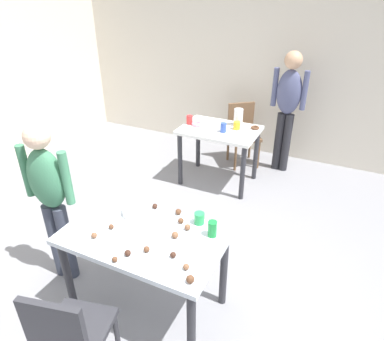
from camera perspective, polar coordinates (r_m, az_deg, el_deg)
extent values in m
plane|color=gray|center=(3.14, -3.05, -20.18)|extent=(6.40, 6.40, 0.00)
cube|color=beige|center=(5.21, 14.18, 16.11)|extent=(6.40, 0.10, 2.60)
cube|color=silver|center=(2.59, -7.95, -10.67)|extent=(1.17, 0.71, 0.04)
cylinder|color=#2D2D33|center=(2.95, -19.70, -16.28)|extent=(0.06, 0.06, 0.71)
cylinder|color=#2D2D33|center=(2.50, -0.12, -24.76)|extent=(0.06, 0.06, 0.71)
cylinder|color=#2D2D33|center=(3.27, -12.57, -10.07)|extent=(0.06, 0.06, 0.71)
cylinder|color=#2D2D33|center=(2.86, 5.24, -16.03)|extent=(0.06, 0.06, 0.71)
cube|color=white|center=(4.36, 4.56, 6.63)|extent=(0.96, 0.68, 0.04)
cylinder|color=#2D2D33|center=(4.44, -1.99, 1.82)|extent=(0.06, 0.06, 0.71)
cylinder|color=#2D2D33|center=(4.16, 8.32, -0.45)|extent=(0.06, 0.06, 0.71)
cylinder|color=#2D2D33|center=(4.89, 1.01, 4.48)|extent=(0.06, 0.06, 0.71)
cylinder|color=#2D2D33|center=(4.64, 10.47, 2.57)|extent=(0.06, 0.06, 0.71)
cube|color=#2D2D33|center=(2.51, -18.37, -23.61)|extent=(0.48, 0.48, 0.04)
cube|color=#2D2D33|center=(2.25, -21.71, -23.27)|extent=(0.38, 0.13, 0.42)
cylinder|color=#2D2D33|center=(2.84, -19.09, -22.93)|extent=(0.04, 0.04, 0.41)
cylinder|color=#2D2D33|center=(2.72, -12.27, -24.87)|extent=(0.04, 0.04, 0.41)
cube|color=brown|center=(4.98, 8.55, 5.53)|extent=(0.56, 0.56, 0.04)
cube|color=brown|center=(5.05, 8.04, 8.72)|extent=(0.32, 0.27, 0.42)
cylinder|color=brown|center=(4.99, 10.87, 2.52)|extent=(0.04, 0.04, 0.41)
cylinder|color=brown|center=(4.87, 7.16, 2.17)|extent=(0.04, 0.04, 0.41)
cylinder|color=brown|center=(5.27, 9.49, 4.13)|extent=(0.04, 0.04, 0.41)
cylinder|color=brown|center=(5.16, 5.96, 3.83)|extent=(0.04, 0.04, 0.41)
cylinder|color=#383D4C|center=(3.31, -21.49, -10.66)|extent=(0.11, 0.11, 0.74)
cylinder|color=#383D4C|center=(3.25, -19.94, -11.16)|extent=(0.11, 0.11, 0.74)
ellipsoid|color=#3D7A56|center=(2.94, -22.82, -1.29)|extent=(0.34, 0.24, 0.53)
sphere|color=beige|center=(2.79, -24.22, 5.18)|extent=(0.20, 0.20, 0.20)
cylinder|color=#3D7A56|center=(3.04, -25.71, -0.05)|extent=(0.08, 0.08, 0.45)
cylinder|color=#3D7A56|center=(2.81, -19.99, -1.23)|extent=(0.08, 0.08, 0.45)
cylinder|color=#28282D|center=(4.94, 15.26, 4.39)|extent=(0.11, 0.11, 0.82)
cylinder|color=#28282D|center=(4.96, 14.03, 4.65)|extent=(0.11, 0.11, 0.82)
ellipsoid|color=#4C5175|center=(4.72, 15.71, 12.30)|extent=(0.33, 0.21, 0.58)
sphere|color=tan|center=(4.63, 16.38, 17.06)|extent=(0.22, 0.22, 0.22)
cylinder|color=#4C5175|center=(4.68, 18.08, 12.37)|extent=(0.07, 0.07, 0.49)
cylinder|color=#4C5175|center=(4.75, 13.50, 13.22)|extent=(0.07, 0.07, 0.49)
cylinder|color=white|center=(2.77, -9.43, -6.54)|extent=(0.19, 0.19, 0.06)
cylinder|color=#198438|center=(2.51, 3.38, -9.57)|extent=(0.07, 0.07, 0.12)
cube|color=silver|center=(2.54, -6.18, -10.89)|extent=(0.17, 0.02, 0.01)
cylinder|color=green|center=(2.63, 1.22, -7.87)|extent=(0.08, 0.08, 0.09)
sphere|color=brown|center=(2.61, -15.82, -10.23)|extent=(0.04, 0.04, 0.04)
sphere|color=#3D2319|center=(2.41, -10.55, -13.21)|extent=(0.04, 0.04, 0.04)
sphere|color=brown|center=(2.28, -0.98, -15.59)|extent=(0.04, 0.04, 0.04)
sphere|color=#3D2319|center=(2.82, -6.15, -5.88)|extent=(0.04, 0.04, 0.04)
sphere|color=brown|center=(2.58, -0.75, -9.32)|extent=(0.05, 0.05, 0.05)
sphere|color=brown|center=(2.66, -13.15, -8.99)|extent=(0.04, 0.04, 0.04)
sphere|color=brown|center=(2.51, -2.82, -10.55)|extent=(0.05, 0.05, 0.05)
sphere|color=brown|center=(2.39, -12.60, -14.08)|extent=(0.04, 0.04, 0.04)
sphere|color=#3D2319|center=(2.36, -3.14, -13.70)|extent=(0.04, 0.04, 0.04)
sphere|color=brown|center=(2.65, -1.85, -8.27)|extent=(0.04, 0.04, 0.04)
sphere|color=brown|center=(2.42, -7.50, -12.74)|extent=(0.04, 0.04, 0.04)
sphere|color=brown|center=(2.74, -2.27, -6.80)|extent=(0.05, 0.05, 0.05)
sphere|color=brown|center=(2.20, -0.29, -17.46)|extent=(0.05, 0.05, 0.05)
cylinder|color=white|center=(4.45, 7.64, 8.69)|extent=(0.11, 0.11, 0.22)
cylinder|color=#3351B2|center=(4.24, 5.18, 7.06)|extent=(0.07, 0.07, 0.12)
cylinder|color=red|center=(4.48, -0.41, 8.35)|extent=(0.08, 0.08, 0.11)
cylinder|color=yellow|center=(4.34, 7.39, 7.36)|extent=(0.08, 0.08, 0.10)
torus|color=brown|center=(4.40, 10.28, 6.97)|extent=(0.11, 0.11, 0.03)
torus|color=white|center=(4.36, 2.64, 7.17)|extent=(0.10, 0.10, 0.03)
torus|color=pink|center=(4.44, 0.81, 7.70)|extent=(0.14, 0.14, 0.04)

